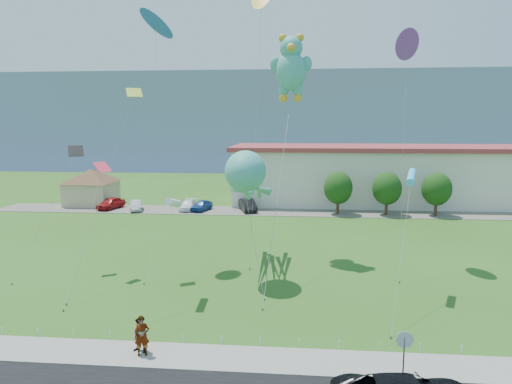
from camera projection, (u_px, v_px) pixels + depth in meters
ground at (208, 333)px, 25.01m from camera, size 160.00×160.00×0.00m
sidewalk at (197, 357)px, 22.29m from camera, size 80.00×2.50×0.10m
parking_strip at (259, 211)px, 59.48m from camera, size 70.00×6.00×0.06m
hill_ridge at (282, 120)px, 141.36m from camera, size 160.00×50.00×25.00m
pavilion at (91, 184)px, 64.09m from camera, size 9.20×9.20×5.00m
warehouse at (445, 175)px, 65.47m from camera, size 61.00×15.00×8.20m
stop_sign at (404, 345)px, 19.76m from camera, size 0.80×0.07×2.50m
rope_fence at (203, 339)px, 23.69m from camera, size 26.05×0.05×0.50m
tree_near at (338, 188)px, 57.12m from camera, size 3.60×3.60×5.47m
tree_mid at (387, 188)px, 56.60m from camera, size 3.60×3.60×5.47m
tree_far at (437, 189)px, 56.08m from camera, size 3.60×3.60×5.47m
pedestrian_left at (142, 336)px, 22.26m from camera, size 0.82×0.64×1.99m
pedestrian_right at (140, 335)px, 22.55m from camera, size 1.01×0.88×1.76m
parked_car_red at (111, 203)px, 60.98m from camera, size 2.92×4.85×1.54m
parked_car_silver at (136, 205)px, 59.90m from camera, size 2.54×4.23×1.32m
parked_car_white at (188, 205)px, 60.25m from camera, size 1.80×4.38×1.27m
parked_car_blue at (202, 205)px, 59.80m from camera, size 2.65×4.31×1.37m
parked_car_black at (248, 205)px, 59.51m from camera, size 3.02×5.00×1.56m
octopus_kite at (247, 180)px, 33.67m from camera, size 3.15×11.06×9.50m
teddy_bear_kite at (291, 66)px, 37.48m from camera, size 3.45×13.35×18.63m
small_kite_black at (70, 164)px, 34.80m from camera, size 3.82×5.09×9.71m
small_kite_blue at (156, 30)px, 35.76m from camera, size 1.80×7.01×19.85m
small_kite_orange at (261, 4)px, 39.17m from camera, size 1.80×7.67×22.87m
small_kite_yellow at (127, 116)px, 32.89m from camera, size 3.10×7.75×14.06m
small_kite_pink at (99, 180)px, 33.03m from camera, size 1.29×7.84×8.61m
small_kite_purple at (407, 50)px, 35.99m from camera, size 2.06×6.82×18.24m
small_kite_cyan at (411, 178)px, 29.85m from camera, size 2.71×8.28×8.34m
small_kite_white at (173, 204)px, 29.20m from camera, size 1.07×5.95×6.76m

